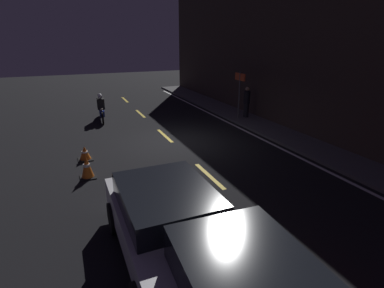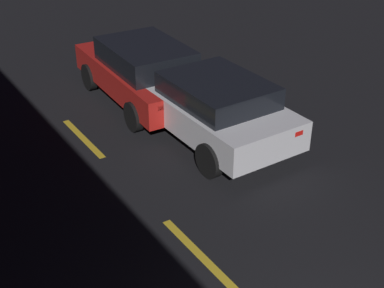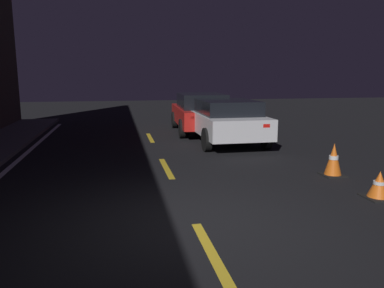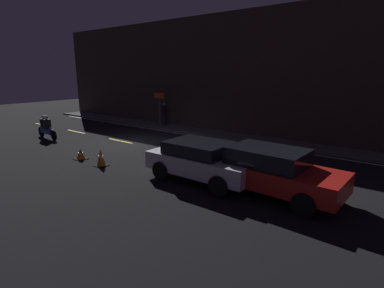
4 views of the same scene
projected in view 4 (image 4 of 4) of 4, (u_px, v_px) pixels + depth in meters
ground_plane at (132, 143)px, 16.55m from camera, size 56.00×56.00×0.00m
raised_curb at (186, 130)px, 20.25m from camera, size 28.00×1.71×0.11m
building_front at (195, 74)px, 20.18m from camera, size 28.00×0.30×7.37m
lane_dash_a at (42, 125)px, 22.47m from camera, size 2.00×0.14×0.01m
lane_dash_b at (76, 132)px, 19.81m from camera, size 2.00×0.14×0.01m
lane_dash_c at (120, 141)px, 17.14m from camera, size 2.00×0.14×0.01m
lane_dash_d at (181, 153)px, 14.48m from camera, size 2.00×0.14×0.01m
lane_dash_e at (268, 172)px, 11.82m from camera, size 2.00×0.14×0.01m
lane_solid_kerb at (176, 133)px, 19.41m from camera, size 25.20×0.14×0.01m
sedan_white at (202, 160)px, 10.75m from camera, size 4.02×2.03×1.42m
taxi_red at (271, 170)px, 9.50m from camera, size 4.37×2.10×1.51m
motorcycle at (46, 128)px, 17.64m from camera, size 2.30×0.41×1.38m
traffic_cone_near at (81, 154)px, 13.48m from camera, size 0.51×0.51×0.50m
traffic_cone_mid at (101, 158)px, 12.49m from camera, size 0.48×0.48×0.73m
pedestrian at (164, 114)px, 21.42m from camera, size 0.34×0.34×1.60m
shop_sign at (159, 102)px, 20.81m from camera, size 0.90×0.08×2.40m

